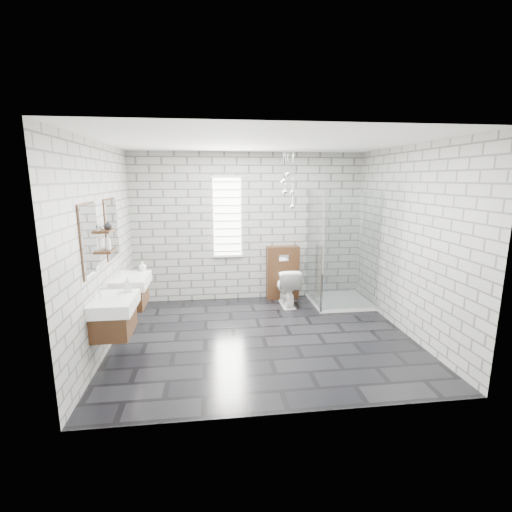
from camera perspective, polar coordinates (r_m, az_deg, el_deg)
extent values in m
cube|color=black|center=(5.47, 1.05, -12.38)|extent=(4.20, 3.60, 0.02)
cube|color=white|center=(5.01, 1.17, 17.27)|extent=(4.20, 3.60, 0.02)
cube|color=#A1A19C|center=(6.84, -1.08, 4.41)|extent=(4.20, 0.02, 2.70)
cube|color=#A1A19C|center=(3.33, 5.60, -3.65)|extent=(4.20, 0.02, 2.70)
cube|color=#A1A19C|center=(5.21, -22.54, 1.13)|extent=(0.02, 3.60, 2.70)
cube|color=#A1A19C|center=(5.76, 22.37, 2.11)|extent=(0.02, 3.60, 2.70)
cube|color=#462915|center=(4.83, -20.98, -9.41)|extent=(0.42, 0.62, 0.30)
cube|color=silver|center=(4.78, -18.65, -9.10)|extent=(0.02, 0.35, 0.01)
cube|color=white|center=(4.75, -20.89, -6.88)|extent=(0.47, 0.70, 0.15)
cylinder|color=silver|center=(4.75, -22.83, -5.32)|extent=(0.04, 0.04, 0.12)
cylinder|color=silver|center=(4.72, -22.29, -4.74)|extent=(0.10, 0.02, 0.02)
cube|color=white|center=(4.63, -24.20, 2.28)|extent=(0.03, 0.55, 0.80)
cube|color=#462915|center=(4.63, -24.34, 2.27)|extent=(0.01, 0.59, 0.84)
cube|color=#462915|center=(5.74, -18.69, -5.87)|extent=(0.42, 0.62, 0.30)
cube|color=silver|center=(5.70, -16.73, -5.57)|extent=(0.02, 0.35, 0.01)
cube|color=white|center=(5.68, -18.59, -3.70)|extent=(0.47, 0.70, 0.15)
cylinder|color=silver|center=(5.68, -20.21, -2.41)|extent=(0.04, 0.04, 0.12)
cylinder|color=silver|center=(5.65, -19.76, -1.91)|extent=(0.10, 0.02, 0.02)
cube|color=white|center=(5.58, -21.30, 3.97)|extent=(0.03, 0.55, 0.80)
cube|color=#462915|center=(5.58, -21.42, 3.97)|extent=(0.01, 0.59, 0.84)
cube|color=#462915|center=(5.14, -21.80, 0.73)|extent=(0.14, 0.30, 0.03)
cube|color=#462915|center=(5.10, -22.03, 3.59)|extent=(0.14, 0.30, 0.03)
cube|color=white|center=(6.77, -4.45, 6.00)|extent=(0.50, 0.02, 1.40)
cube|color=silver|center=(6.72, -4.55, 12.11)|extent=(0.56, 0.04, 0.04)
cube|color=silver|center=(6.86, -4.35, -0.01)|extent=(0.56, 0.04, 0.04)
cube|color=silver|center=(6.84, -4.36, 0.72)|extent=(0.48, 0.01, 0.02)
cube|color=silver|center=(6.81, -4.38, 1.88)|extent=(0.48, 0.01, 0.02)
cube|color=silver|center=(6.79, -4.40, 3.04)|extent=(0.48, 0.01, 0.02)
cube|color=silver|center=(6.77, -4.42, 4.21)|extent=(0.48, 0.01, 0.02)
cube|color=silver|center=(6.75, -4.44, 5.39)|extent=(0.48, 0.01, 0.02)
cube|color=silver|center=(6.74, -4.46, 6.57)|extent=(0.48, 0.01, 0.02)
cube|color=silver|center=(6.73, -4.48, 7.76)|extent=(0.48, 0.01, 0.02)
cube|color=silver|center=(6.72, -4.49, 8.95)|extent=(0.48, 0.01, 0.02)
cube|color=silver|center=(6.71, -4.51, 10.14)|extent=(0.48, 0.01, 0.03)
cube|color=silver|center=(6.71, -4.53, 11.34)|extent=(0.48, 0.01, 0.03)
cube|color=#462915|center=(6.99, 4.11, -2.55)|extent=(0.60, 0.20, 1.00)
cube|color=silver|center=(6.82, 4.32, -0.33)|extent=(0.18, 0.01, 0.12)
cube|color=white|center=(7.01, 12.63, -6.78)|extent=(1.00, 1.00, 0.06)
cube|color=silver|center=(6.32, 14.52, 0.46)|extent=(1.00, 0.01, 2.00)
cube|color=silver|center=(6.61, 9.02, 1.20)|extent=(0.01, 1.00, 2.00)
cube|color=silver|center=(6.15, 10.28, 0.35)|extent=(0.03, 0.03, 2.00)
cube|color=silver|center=(6.51, 18.45, 0.56)|extent=(0.03, 0.03, 2.00)
cylinder|color=silver|center=(7.10, 15.82, 2.19)|extent=(0.02, 0.02, 1.80)
cylinder|color=silver|center=(6.98, 15.64, 9.65)|extent=(0.14, 0.14, 0.02)
sphere|color=silver|center=(6.35, 4.24, 11.45)|extent=(0.09, 0.09, 0.09)
cylinder|color=silver|center=(6.36, 4.28, 13.93)|extent=(0.01, 0.01, 0.46)
sphere|color=silver|center=(6.44, 5.64, 7.60)|extent=(0.09, 0.09, 0.09)
cylinder|color=silver|center=(6.42, 5.73, 11.96)|extent=(0.01, 0.01, 0.89)
sphere|color=silver|center=(6.50, 4.84, 12.48)|extent=(0.09, 0.09, 0.09)
cylinder|color=silver|center=(6.51, 4.88, 14.39)|extent=(0.01, 0.01, 0.34)
sphere|color=silver|center=(6.49, 4.49, 9.86)|extent=(0.09, 0.09, 0.09)
cylinder|color=silver|center=(6.48, 4.54, 13.09)|extent=(0.01, 0.01, 0.64)
sphere|color=silver|center=(6.54, 5.54, 9.74)|extent=(0.09, 0.09, 0.09)
cylinder|color=silver|center=(6.54, 5.61, 13.00)|extent=(0.01, 0.01, 0.65)
imported|color=white|center=(6.65, 4.77, -4.74)|extent=(0.40, 0.68, 0.68)
imported|color=#B2B2B2|center=(4.88, -19.14, -4.11)|extent=(0.11, 0.11, 0.20)
imported|color=#B2B2B2|center=(5.93, -17.08, -1.48)|extent=(0.12, 0.12, 0.15)
imported|color=#B2B2B2|center=(5.10, -21.87, 2.02)|extent=(0.10, 0.10, 0.21)
imported|color=#B2B2B2|center=(5.13, -21.87, 4.42)|extent=(0.12, 0.12, 0.11)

